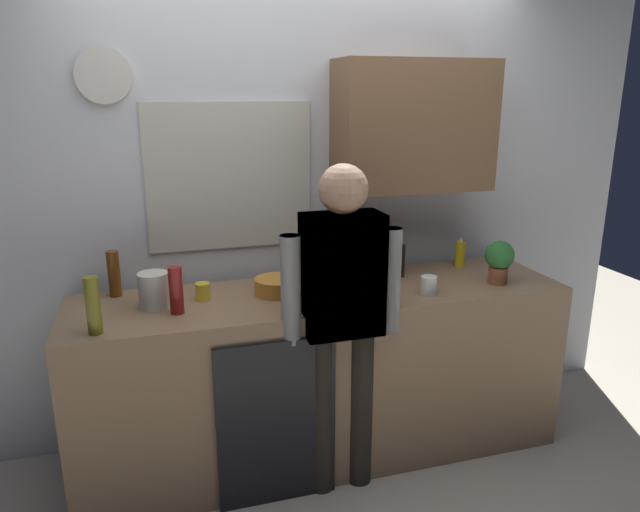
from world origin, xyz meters
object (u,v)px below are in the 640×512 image
(bottle_dark_sauce, at_px, (400,261))
(cup_yellow_cup, at_px, (203,292))
(bottle_clear_soda, at_px, (348,278))
(storage_canister, at_px, (154,290))
(person_at_sink, at_px, (342,306))
(cup_white_mug, at_px, (428,285))
(dish_soap, at_px, (460,254))
(bottle_olive_oil, at_px, (93,305))
(bottle_amber_beer, at_px, (114,274))
(bottle_red_vinegar, at_px, (176,290))
(person_guest, at_px, (342,306))
(mixing_bowl, at_px, (277,286))
(coffee_maker, at_px, (363,253))
(potted_plant, at_px, (499,259))

(bottle_dark_sauce, bearing_deg, cup_yellow_cup, -176.40)
(bottle_dark_sauce, bearing_deg, bottle_clear_soda, -140.07)
(storage_canister, xyz_separation_m, person_at_sink, (0.82, -0.31, -0.05))
(cup_white_mug, distance_m, dish_soap, 0.55)
(bottle_clear_soda, relative_size, bottle_olive_oil, 1.12)
(bottle_amber_beer, bearing_deg, dish_soap, -1.42)
(bottle_red_vinegar, xyz_separation_m, cup_yellow_cup, (0.13, 0.14, -0.07))
(person_guest, bearing_deg, cup_white_mug, -152.92)
(bottle_clear_soda, relative_size, cup_yellow_cup, 3.29)
(bottle_olive_oil, xyz_separation_m, person_at_sink, (1.07, -0.07, -0.09))
(bottle_olive_oil, height_order, storage_canister, bottle_olive_oil)
(bottle_amber_beer, height_order, bottle_red_vinegar, bottle_amber_beer)
(person_guest, bearing_deg, bottle_dark_sauce, -123.94)
(bottle_amber_beer, bearing_deg, cup_yellow_cup, -24.10)
(bottle_dark_sauce, xyz_separation_m, bottle_red_vinegar, (-1.20, -0.21, 0.02))
(bottle_dark_sauce, relative_size, mixing_bowl, 0.82)
(mixing_bowl, distance_m, person_guest, 0.41)
(bottle_red_vinegar, bearing_deg, cup_yellow_cup, 47.84)
(bottle_olive_oil, xyz_separation_m, mixing_bowl, (0.84, 0.27, -0.09))
(dish_soap, bearing_deg, storage_canister, -174.06)
(coffee_maker, xyz_separation_m, dish_soap, (0.61, 0.05, -0.07))
(potted_plant, bearing_deg, cup_yellow_cup, 172.90)
(storage_canister, bearing_deg, bottle_clear_soda, -15.87)
(coffee_maker, xyz_separation_m, bottle_red_vinegar, (-0.99, -0.23, -0.04))
(dish_soap, relative_size, person_guest, 0.11)
(bottle_red_vinegar, relative_size, person_at_sink, 0.14)
(bottle_clear_soda, xyz_separation_m, mixing_bowl, (-0.28, 0.28, -0.10))
(cup_white_mug, relative_size, potted_plant, 0.41)
(cup_yellow_cup, height_order, mixing_bowl, cup_yellow_cup)
(storage_canister, bearing_deg, dish_soap, 5.94)
(bottle_clear_soda, distance_m, bottle_red_vinegar, 0.79)
(person_guest, bearing_deg, coffee_maker, -106.97)
(cup_yellow_cup, bearing_deg, bottle_dark_sauce, 3.60)
(bottle_red_vinegar, distance_m, dish_soap, 1.63)
(bottle_red_vinegar, bearing_deg, person_guest, -16.35)
(potted_plant, bearing_deg, bottle_red_vinegar, 178.41)
(bottle_dark_sauce, xyz_separation_m, person_guest, (-0.48, -0.42, -0.06))
(coffee_maker, relative_size, dish_soap, 1.83)
(mixing_bowl, bearing_deg, dish_soap, 7.63)
(cup_white_mug, relative_size, dish_soap, 0.53)
(bottle_red_vinegar, height_order, person_at_sink, person_at_sink)
(bottle_amber_beer, height_order, cup_yellow_cup, bottle_amber_beer)
(coffee_maker, bearing_deg, storage_canister, -173.30)
(bottle_olive_oil, bearing_deg, dish_soap, 12.14)
(bottle_dark_sauce, height_order, cup_yellow_cup, bottle_dark_sauce)
(bottle_olive_oil, height_order, person_at_sink, person_at_sink)
(bottle_amber_beer, height_order, bottle_dark_sauce, bottle_amber_beer)
(mixing_bowl, xyz_separation_m, person_guest, (0.23, -0.34, -0.01))
(bottle_olive_oil, relative_size, cup_white_mug, 2.63)
(bottle_dark_sauce, relative_size, person_guest, 0.11)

